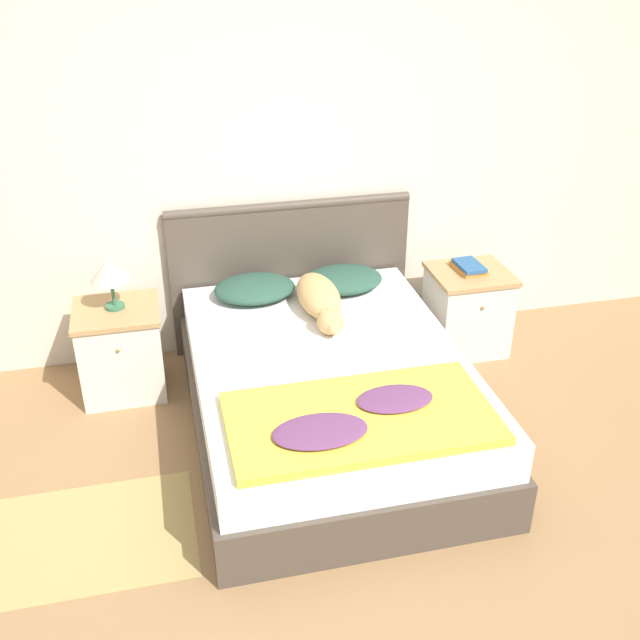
{
  "coord_description": "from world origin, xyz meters",
  "views": [
    {
      "loc": [
        -0.73,
        -2.2,
        2.54
      ],
      "look_at": [
        0.08,
        1.25,
        0.59
      ],
      "focal_mm": 42.0,
      "sensor_mm": 36.0,
      "label": 1
    }
  ],
  "objects": [
    {
      "name": "dog",
      "position": [
        0.15,
        1.52,
        0.57
      ],
      "size": [
        0.24,
        0.74,
        0.17
      ],
      "color": "tan",
      "rests_on": "bed"
    },
    {
      "name": "quilt",
      "position": [
        0.07,
        0.44,
        0.52
      ],
      "size": [
        1.22,
        0.65,
        0.08
      ],
      "color": "yellow",
      "rests_on": "bed"
    },
    {
      "name": "wall_back",
      "position": [
        0.0,
        2.13,
        1.27
      ],
      "size": [
        9.0,
        0.06,
        2.55
      ],
      "color": "beige",
      "rests_on": "ground_plane"
    },
    {
      "name": "book_stack",
      "position": [
        1.16,
        1.75,
        0.57
      ],
      "size": [
        0.18,
        0.25,
        0.05
      ],
      "color": "orange",
      "rests_on": "nightstand_right"
    },
    {
      "name": "nightstand_left",
      "position": [
        -1.0,
        1.72,
        0.27
      ],
      "size": [
        0.49,
        0.46,
        0.54
      ],
      "color": "silver",
      "rests_on": "ground_plane"
    },
    {
      "name": "ground_plane",
      "position": [
        0.0,
        0.0,
        0.0
      ],
      "size": [
        16.0,
        16.0,
        0.0
      ],
      "primitive_type": "plane",
      "color": "#997047"
    },
    {
      "name": "bed",
      "position": [
        0.08,
        1.05,
        0.24
      ],
      "size": [
        1.45,
        1.96,
        0.49
      ],
      "color": "#4C4238",
      "rests_on": "ground_plane"
    },
    {
      "name": "rug",
      "position": [
        -1.31,
        0.52,
        0.0
      ],
      "size": [
        1.22,
        0.71,
        0.0
      ],
      "color": "tan",
      "rests_on": "ground_plane"
    },
    {
      "name": "nightstand_right",
      "position": [
        1.17,
        1.72,
        0.27
      ],
      "size": [
        0.49,
        0.46,
        0.54
      ],
      "color": "silver",
      "rests_on": "ground_plane"
    },
    {
      "name": "pillow_left",
      "position": [
        -0.19,
        1.79,
        0.55
      ],
      "size": [
        0.49,
        0.38,
        0.12
      ],
      "color": "#284C3D",
      "rests_on": "bed"
    },
    {
      "name": "headboard",
      "position": [
        0.08,
        2.06,
        0.51
      ],
      "size": [
        1.53,
        0.06,
        0.98
      ],
      "color": "#4C4238",
      "rests_on": "ground_plane"
    },
    {
      "name": "table_lamp",
      "position": [
        -1.0,
        1.74,
        0.78
      ],
      "size": [
        0.22,
        0.22,
        0.31
      ],
      "color": "#336B4C",
      "rests_on": "nightstand_left"
    },
    {
      "name": "pillow_right",
      "position": [
        0.35,
        1.79,
        0.55
      ],
      "size": [
        0.49,
        0.38,
        0.12
      ],
      "color": "#284C3D",
      "rests_on": "bed"
    }
  ]
}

